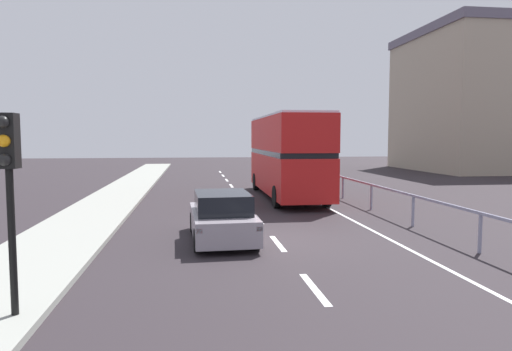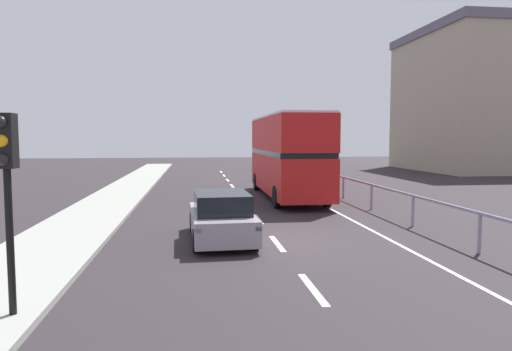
{
  "view_description": "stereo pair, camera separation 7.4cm",
  "coord_description": "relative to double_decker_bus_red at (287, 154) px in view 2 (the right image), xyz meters",
  "views": [
    {
      "loc": [
        -2.44,
        -13.75,
        3.09
      ],
      "look_at": [
        0.03,
        4.39,
        1.6
      ],
      "focal_mm": 32.5,
      "sensor_mm": 36.0,
      "label": 1
    },
    {
      "loc": [
        -2.37,
        -13.76,
        3.09
      ],
      "look_at": [
        0.03,
        4.39,
        1.6
      ],
      "focal_mm": 32.5,
      "sensor_mm": 36.0,
      "label": 2
    }
  ],
  "objects": [
    {
      "name": "bridge_side_railing",
      "position": [
        2.81,
        -0.62,
        -1.34
      ],
      "size": [
        0.1,
        42.0,
        1.12
      ],
      "color": "gray",
      "rests_on": "ground"
    },
    {
      "name": "traffic_signal_pole",
      "position": [
        -7.76,
        -15.38,
        0.4
      ],
      "size": [
        0.3,
        0.42,
        3.35
      ],
      "color": "black",
      "rests_on": "near_sidewalk_kerb"
    },
    {
      "name": "lane_paint_markings",
      "position": [
        -0.24,
        -1.15,
        -2.25
      ],
      "size": [
        3.62,
        46.0,
        0.01
      ],
      "color": "silver",
      "rests_on": "ground"
    },
    {
      "name": "hatchback_car_near",
      "position": [
        -3.94,
        -9.58,
        -1.56
      ],
      "size": [
        1.93,
        4.2,
        1.47
      ],
      "rotation": [
        0.0,
        0.0,
        0.04
      ],
      "color": "gray",
      "rests_on": "ground"
    },
    {
      "name": "distant_building_block",
      "position": [
        24.69,
        17.82,
        4.38
      ],
      "size": [
        17.14,
        14.06,
        13.25
      ],
      "color": "tan",
      "rests_on": "ground"
    },
    {
      "name": "ground_plane",
      "position": [
        -2.34,
        -9.62,
        -2.31
      ],
      "size": [
        75.12,
        120.0,
        0.1
      ],
      "primitive_type": "cube",
      "color": "#2A2328"
    },
    {
      "name": "near_sidewalk_kerb",
      "position": [
        -8.71,
        -9.62,
        -2.19
      ],
      "size": [
        2.79,
        80.0,
        0.14
      ],
      "primitive_type": "cube",
      "color": "gray",
      "rests_on": "ground"
    },
    {
      "name": "double_decker_bus_red",
      "position": [
        0.0,
        0.0,
        0.0
      ],
      "size": [
        2.58,
        10.08,
        4.21
      ],
      "rotation": [
        0.0,
        0.0,
        -0.01
      ],
      "color": "red",
      "rests_on": "ground"
    }
  ]
}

